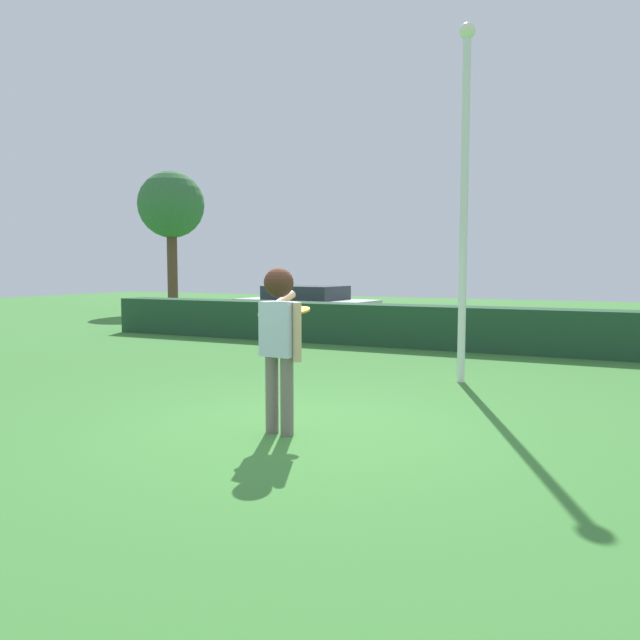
{
  "coord_description": "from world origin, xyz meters",
  "views": [
    {
      "loc": [
        3.14,
        -5.95,
        1.77
      ],
      "look_at": [
        -0.06,
        0.69,
        1.15
      ],
      "focal_mm": 34.56,
      "sensor_mm": 36.0,
      "label": 1
    }
  ],
  "objects_px": {
    "lamppost": "(464,186)",
    "person": "(280,330)",
    "parked_car_silver": "(306,305)",
    "willow_tree": "(171,207)",
    "frisbee": "(300,310)"
  },
  "relations": [
    {
      "from": "lamppost",
      "to": "parked_car_silver",
      "type": "height_order",
      "value": "lamppost"
    },
    {
      "from": "lamppost",
      "to": "parked_car_silver",
      "type": "bearing_deg",
      "value": 132.45
    },
    {
      "from": "lamppost",
      "to": "person",
      "type": "bearing_deg",
      "value": -105.37
    },
    {
      "from": "person",
      "to": "lamppost",
      "type": "distance_m",
      "value": 4.43
    },
    {
      "from": "person",
      "to": "willow_tree",
      "type": "distance_m",
      "value": 20.35
    },
    {
      "from": "person",
      "to": "willow_tree",
      "type": "height_order",
      "value": "willow_tree"
    },
    {
      "from": "willow_tree",
      "to": "parked_car_silver",
      "type": "bearing_deg",
      "value": -26.97
    },
    {
      "from": "frisbee",
      "to": "parked_car_silver",
      "type": "distance_m",
      "value": 11.22
    },
    {
      "from": "person",
      "to": "parked_car_silver",
      "type": "height_order",
      "value": "person"
    },
    {
      "from": "parked_car_silver",
      "to": "willow_tree",
      "type": "relative_size",
      "value": 0.75
    },
    {
      "from": "person",
      "to": "parked_car_silver",
      "type": "distance_m",
      "value": 11.74
    },
    {
      "from": "frisbee",
      "to": "willow_tree",
      "type": "height_order",
      "value": "willow_tree"
    },
    {
      "from": "person",
      "to": "willow_tree",
      "type": "xyz_separation_m",
      "value": [
        -13.52,
        14.87,
        3.2
      ]
    },
    {
      "from": "lamppost",
      "to": "frisbee",
      "type": "bearing_deg",
      "value": -108.58
    },
    {
      "from": "frisbee",
      "to": "lamppost",
      "type": "xyz_separation_m",
      "value": [
        1.11,
        3.29,
        1.73
      ]
    }
  ]
}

